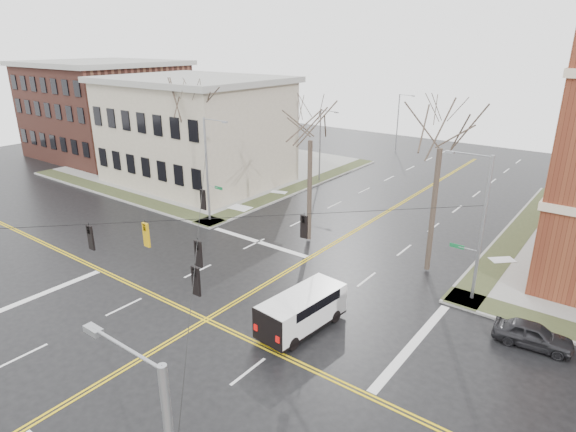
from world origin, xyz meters
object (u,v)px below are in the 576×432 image
Objects in this scene: streetlight_north_b at (399,120)px; tree_nw_far at (193,111)px; signal_pole_ne at (479,225)px; tree_nw_near at (310,134)px; tree_ne at (441,140)px; streetlight_north_a at (321,143)px; cargo_van at (305,307)px; signal_pole_nw at (208,167)px; parked_car_a at (533,335)px.

tree_nw_far is (-4.00, -34.77, 4.74)m from streetlight_north_b.
tree_nw_near reaches higher than signal_pole_ne.
streetlight_north_a is at bearing 142.10° from tree_ne.
streetlight_north_a and streetlight_north_b have the same top height.
cargo_van is (15.58, -25.16, -3.23)m from streetlight_north_a.
signal_pole_nw is 0.70× the size of tree_ne.
streetlight_north_a is 0.63× the size of tree_nw_far.
cargo_van is 23.56m from tree_nw_far.
tree_ne is at bearing 1.18° from tree_nw_far.
streetlight_north_a reaches higher than parked_car_a.
parked_car_a is 0.31× the size of tree_ne.
tree_ne is (19.04, 2.20, 4.28)m from signal_pole_nw.
streetlight_north_a is 0.63× the size of tree_ne.
tree_nw_far is at bearing 157.68° from cargo_van.
signal_pole_nw is at bearing -169.87° from tree_nw_near.
signal_pole_nw is 0.71× the size of tree_nw_far.
signal_pole_ne is 26.38m from tree_nw_far.
cargo_van is 1.46× the size of parked_car_a.
streetlight_north_a is 2.05× the size of parked_car_a.
streetlight_north_b is 0.63× the size of tree_nw_far.
tree_nw_far reaches higher than tree_nw_near.
signal_pole_ne is at bearing -7.20° from tree_nw_near.
signal_pole_nw is (-22.64, 0.00, 0.00)m from signal_pole_ne.
streetlight_north_b is at bearing 83.43° from tree_nw_far.
cargo_van is 0.48× the size of tree_nw_near.
cargo_van is (-6.39, -8.66, -3.71)m from signal_pole_ne.
tree_nw_near is at bearing 69.97° from parked_car_a.
streetlight_north_b is at bearing 28.26° from parked_car_a.
cargo_van is at bearing -56.35° from tree_nw_near.
parked_car_a is at bearing 34.16° from cargo_van.
parked_car_a is (26.16, -19.41, -3.80)m from streetlight_north_a.
tree_ne reaches higher than tree_nw_near.
parked_car_a is (4.18, -2.91, -4.29)m from signal_pole_ne.
signal_pole_ne is 1.00× the size of signal_pole_nw.
streetlight_north_b is 2.05× the size of parked_car_a.
signal_pole_nw is 16.52m from streetlight_north_a.
tree_nw_near reaches higher than parked_car_a.
streetlight_north_a is 17.69m from tree_nw_near.
signal_pole_ne is 1.12× the size of streetlight_north_b.
streetlight_north_a is at bearing 74.83° from tree_nw_far.
streetlight_north_b is 35.32m from tree_nw_far.
signal_pole_nw is 1.12× the size of streetlight_north_a.
tree_nw_far is at bearing 176.18° from signal_pole_ne.
streetlight_north_b is 47.88m from cargo_van.
streetlight_north_b reaches higher than parked_car_a.
signal_pole_ne is 0.70× the size of tree_ne.
signal_pole_ne reaches higher than streetlight_north_b.
signal_pole_nw is at bearing -173.42° from tree_ne.
signal_pole_nw is at bearing 157.58° from cargo_van.
streetlight_north_b reaches higher than cargo_van.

